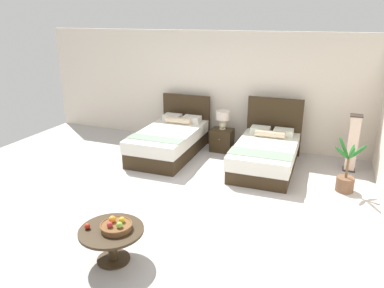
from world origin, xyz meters
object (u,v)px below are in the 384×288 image
Objects in this scene: nightstand at (222,140)px; table_lamp at (223,117)px; floor_lamp_corner at (353,143)px; fruit_bowl at (116,226)px; loose_apple at (87,226)px; bed_near_corner at (266,154)px; bed_near_window at (170,140)px; coffee_table at (112,237)px; potted_palm at (346,177)px.

nightstand is 0.54m from table_lamp.
floor_lamp_corner is at bearing -3.40° from table_lamp.
fruit_bowl is 0.37m from loose_apple.
bed_near_corner is 1.79× the size of floor_lamp_corner.
bed_near_window is 5.52× the size of fruit_bowl.
coffee_table is at bearing -91.04° from nightstand.
floor_lamp_corner is 1.18× the size of potted_palm.
bed_near_window reaches higher than coffee_table.
floor_lamp_corner is (2.76, -0.16, -0.22)m from table_lamp.
fruit_bowl is at bearing 19.91° from loose_apple.
loose_apple is at bearing -94.61° from nightstand.
loose_apple is 0.08× the size of potted_palm.
loose_apple is 4.52m from potted_palm.
nightstand is 4.55m from loose_apple.
table_lamp is (-1.14, 0.67, 0.49)m from bed_near_corner.
bed_near_window is 2.72× the size of coffee_table.
bed_near_window is at bearing 171.77° from potted_palm.
table_lamp is 1.05× the size of fruit_bowl.
fruit_bowl is 5.44× the size of loose_apple.
loose_apple is 5.39m from floor_lamp_corner.
table_lamp reaches higher than coffee_table.
potted_palm is at bearing -24.07° from nightstand.
floor_lamp_corner is at bearing 17.37° from bed_near_corner.
floor_lamp_corner is (1.62, 0.51, 0.27)m from bed_near_corner.
nightstand is at bearing 155.93° from potted_palm.
fruit_bowl is at bearing -90.28° from table_lamp.
floor_lamp_corner is 1.10m from potted_palm.
potted_palm reaches higher than loose_apple.
fruit_bowl is (-0.02, -4.40, 0.25)m from nightstand.
bed_near_corner is at bearing -30.43° from table_lamp.
floor_lamp_corner is at bearing 85.39° from potted_palm.
bed_near_window reaches higher than table_lamp.
nightstand is at bearing 88.96° from coffee_table.
loose_apple is at bearing -111.24° from bed_near_corner.
fruit_bowl is at bearing -123.16° from floor_lamp_corner.
fruit_bowl is 4.20m from potted_palm.
floor_lamp_corner is (2.84, 4.29, 0.24)m from coffee_table.
bed_near_window is 1.22m from nightstand.
floor_lamp_corner reaches higher than table_lamp.
fruit_bowl is 0.41× the size of potted_palm.
potted_palm is (2.76, 3.24, -0.07)m from coffee_table.
coffee_table is at bearing -155.23° from fruit_bowl.
table_lamp is 0.37× the size of floor_lamp_corner.
coffee_table is at bearing -130.44° from potted_palm.
floor_lamp_corner is (3.13, 4.38, 0.09)m from loose_apple.
table_lamp is (1.02, 0.68, 0.47)m from bed_near_window.
fruit_bowl is at bearing 24.77° from coffee_table.
table_lamp reaches higher than nightstand.
bed_near_corner is at bearing -162.63° from floor_lamp_corner.
nightstand is at bearing 89.72° from fruit_bowl.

